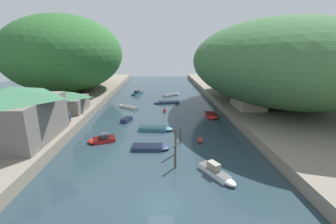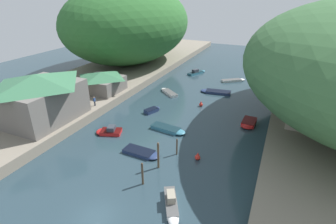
% 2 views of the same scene
% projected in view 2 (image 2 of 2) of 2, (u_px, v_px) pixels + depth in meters
% --- Properties ---
extents(water_surface, '(130.00, 130.00, 0.00)m').
position_uv_depth(water_surface, '(195.00, 105.00, 50.43)').
color(water_surface, '#283D47').
rests_on(water_surface, ground).
extents(left_bank, '(22.00, 120.00, 1.54)m').
position_uv_depth(left_bank, '(92.00, 85.00, 59.25)').
color(left_bank, gray).
rests_on(left_bank, ground).
extents(hillside_left, '(30.08, 42.11, 20.85)m').
position_uv_depth(hillside_left, '(129.00, 24.00, 70.64)').
color(hillside_left, '#2D662D').
rests_on(hillside_left, left_bank).
extents(waterfront_building, '(10.36, 12.31, 7.32)m').
position_uv_depth(waterfront_building, '(39.00, 96.00, 40.31)').
color(waterfront_building, slate).
rests_on(waterfront_building, left_bank).
extents(boathouse_shed, '(7.98, 7.53, 3.97)m').
position_uv_depth(boathouse_shed, '(102.00, 81.00, 52.49)').
color(boathouse_shed, slate).
rests_on(boathouse_shed, left_bank).
extents(right_bank_cottage, '(5.53, 8.46, 4.70)m').
position_uv_depth(right_bank_cottage, '(307.00, 107.00, 39.89)').
color(right_bank_cottage, gray).
rests_on(right_bank_cottage, right_bank).
extents(boat_mid_channel, '(4.32, 3.20, 1.24)m').
position_uv_depth(boat_mid_channel, '(109.00, 131.00, 40.49)').
color(boat_mid_channel, red).
rests_on(boat_mid_channel, water_surface).
extents(boat_open_rowboat, '(5.95, 2.45, 0.59)m').
position_uv_depth(boat_open_rowboat, '(170.00, 129.00, 41.17)').
color(boat_open_rowboat, teal).
rests_on(boat_open_rowboat, water_surface).
extents(boat_navy_launch, '(2.19, 4.22, 0.68)m').
position_uv_depth(boat_navy_launch, '(248.00, 123.00, 42.94)').
color(boat_navy_launch, red).
rests_on(boat_navy_launch, water_surface).
extents(boat_red_skiff, '(6.67, 2.88, 0.52)m').
position_uv_depth(boat_red_skiff, '(215.00, 92.00, 56.56)').
color(boat_red_skiff, navy).
rests_on(boat_red_skiff, water_surface).
extents(boat_yellow_tender, '(5.31, 2.16, 0.50)m').
position_uv_depth(boat_yellow_tender, '(143.00, 153.00, 35.32)').
color(boat_yellow_tender, navy).
rests_on(boat_yellow_tender, water_surface).
extents(boat_cabin_cruiser, '(3.77, 5.97, 1.29)m').
position_uv_depth(boat_cabin_cruiser, '(197.00, 72.00, 69.53)').
color(boat_cabin_cruiser, teal).
rests_on(boat_cabin_cruiser, water_surface).
extents(boat_small_dinghy, '(2.36, 3.43, 0.69)m').
position_uv_depth(boat_small_dinghy, '(153.00, 110.00, 47.76)').
color(boat_small_dinghy, navy).
rests_on(boat_small_dinghy, water_surface).
extents(boat_moored_right, '(5.65, 4.89, 0.47)m').
position_uv_depth(boat_moored_right, '(234.00, 80.00, 63.84)').
color(boat_moored_right, white).
rests_on(boat_moored_right, water_surface).
extents(boat_white_cruiser, '(5.36, 4.69, 0.52)m').
position_uv_depth(boat_white_cruiser, '(168.00, 92.00, 56.40)').
color(boat_white_cruiser, white).
rests_on(boat_white_cruiser, water_surface).
extents(boat_near_quay, '(3.54, 5.15, 1.39)m').
position_uv_depth(boat_near_quay, '(172.00, 205.00, 26.47)').
color(boat_near_quay, white).
rests_on(boat_near_quay, water_surface).
extents(mooring_post_nearest, '(0.25, 0.25, 2.92)m').
position_uv_depth(mooring_post_nearest, '(142.00, 174.00, 29.41)').
color(mooring_post_nearest, '#4C3D2D').
rests_on(mooring_post_nearest, water_surface).
extents(mooring_post_second, '(0.27, 0.27, 3.66)m').
position_uv_depth(mooring_post_second, '(158.00, 155.00, 32.03)').
color(mooring_post_second, brown).
rests_on(mooring_post_second, water_surface).
extents(mooring_post_middle, '(0.21, 0.21, 2.44)m').
position_uv_depth(mooring_post_middle, '(177.00, 147.00, 34.94)').
color(mooring_post_middle, '#4C3D2D').
rests_on(mooring_post_middle, water_surface).
extents(channel_buoy_near, '(0.71, 0.71, 1.07)m').
position_uv_depth(channel_buoy_near, '(201.00, 104.00, 49.89)').
color(channel_buoy_near, red).
rests_on(channel_buoy_near, water_surface).
extents(channel_buoy_far, '(0.73, 0.73, 1.10)m').
position_uv_depth(channel_buoy_far, '(198.00, 157.00, 34.16)').
color(channel_buoy_far, red).
rests_on(channel_buoy_far, water_surface).
extents(person_on_quay, '(0.25, 0.40, 1.69)m').
position_uv_depth(person_on_quay, '(94.00, 101.00, 46.06)').
color(person_on_quay, '#282D3D').
rests_on(person_on_quay, left_bank).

